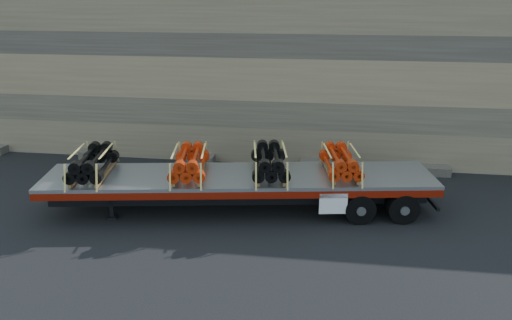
{
  "coord_description": "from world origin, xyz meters",
  "views": [
    {
      "loc": [
        2.37,
        -15.61,
        7.35
      ],
      "look_at": [
        0.03,
        0.8,
        1.62
      ],
      "focal_mm": 35.0,
      "sensor_mm": 36.0,
      "label": 1
    }
  ],
  "objects": [
    {
      "name": "ground",
      "position": [
        0.0,
        0.0,
        0.0
      ],
      "size": [
        120.0,
        120.0,
        0.0
      ],
      "primitive_type": "plane",
      "color": "black",
      "rests_on": "ground"
    },
    {
      "name": "rock_wall",
      "position": [
        0.0,
        6.5,
        3.5
      ],
      "size": [
        44.0,
        3.0,
        7.0
      ],
      "primitive_type": "cube",
      "color": "#7A6B54",
      "rests_on": "ground"
    },
    {
      "name": "trailer",
      "position": [
        -0.45,
        0.07,
        0.66
      ],
      "size": [
        13.46,
        4.69,
        1.32
      ],
      "primitive_type": null,
      "rotation": [
        0.0,
        0.0,
        0.17
      ],
      "color": "#9D9FA4",
      "rests_on": "ground"
    },
    {
      "name": "bundle_front",
      "position": [
        -5.31,
        -0.75,
        1.75
      ],
      "size": [
        1.58,
        2.57,
        0.85
      ],
      "primitive_type": null,
      "rotation": [
        0.0,
        0.0,
        0.17
      ],
      "color": "black",
      "rests_on": "trailer"
    },
    {
      "name": "bundle_midfront",
      "position": [
        -2.09,
        -0.21,
        1.74
      ],
      "size": [
        1.55,
        2.52,
        0.84
      ],
      "primitive_type": null,
      "rotation": [
        0.0,
        0.0,
        0.17
      ],
      "color": "red",
      "rests_on": "trailer"
    },
    {
      "name": "bundle_midrear",
      "position": [
        0.58,
        0.24,
        1.75
      ],
      "size": [
        1.59,
        2.59,
        0.86
      ],
      "primitive_type": null,
      "rotation": [
        0.0,
        0.0,
        0.17
      ],
      "color": "black",
      "rests_on": "trailer"
    },
    {
      "name": "bundle_rear",
      "position": [
        2.96,
        0.64,
        1.73
      ],
      "size": [
        1.5,
        2.44,
        0.81
      ],
      "primitive_type": null,
      "rotation": [
        0.0,
        0.0,
        0.17
      ],
      "color": "red",
      "rests_on": "trailer"
    }
  ]
}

